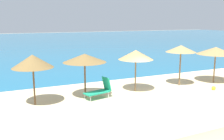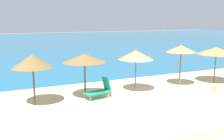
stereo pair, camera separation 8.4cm
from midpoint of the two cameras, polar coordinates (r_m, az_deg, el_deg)
name	(u,v)px [view 1 (the left image)]	position (r m, az deg, el deg)	size (l,w,h in m)	color
ground_plane	(146,102)	(14.38, 7.33, -6.95)	(160.00, 160.00, 0.00)	beige
sea_water	(33,42)	(54.41, -17.17, 5.93)	(160.00, 73.56, 0.01)	#1E6B93
beach_umbrella_2	(33,61)	(13.79, -17.37, 1.85)	(2.13, 2.13, 2.69)	brown
beach_umbrella_3	(85,58)	(14.51, -6.27, 2.63)	(2.44, 2.44, 2.56)	brown
beach_umbrella_4	(136,55)	(15.86, 5.15, 3.37)	(2.16, 2.16, 2.61)	brown
beach_umbrella_5	(181,49)	(17.85, 14.91, 4.55)	(2.03, 2.03, 2.76)	brown
beach_umbrella_6	(216,51)	(19.51, 21.92, 4.00)	(2.65, 2.65, 2.56)	brown
lounge_chair_0	(100,90)	(14.77, -2.84, -4.39)	(1.67, 0.98, 1.17)	#199972
beach_ball	(214,88)	(17.74, 21.49, -3.74)	(0.25, 0.25, 0.25)	yellow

